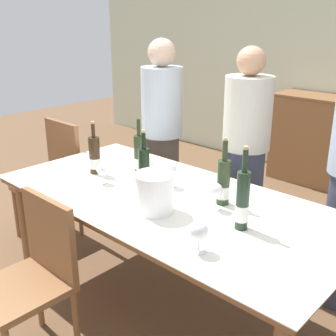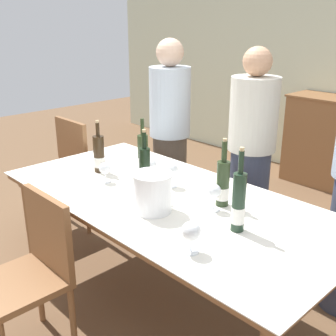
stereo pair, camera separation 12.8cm
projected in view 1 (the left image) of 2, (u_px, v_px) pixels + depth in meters
ground_plane at (168, 306)px, 2.67m from camera, size 12.00×12.00×0.00m
sideboard_cabinet at (326, 142)px, 4.49m from camera, size 1.14×0.46×0.96m
dining_table at (168, 207)px, 2.44m from camera, size 2.11×1.02×0.76m
ice_bucket at (154, 192)px, 2.21m from camera, size 0.22×0.22×0.21m
wine_bottle_0 at (242, 202)px, 2.02m from camera, size 0.07×0.07×0.42m
wine_bottle_1 at (223, 183)px, 2.30m from camera, size 0.07×0.07×0.38m
wine_bottle_2 at (144, 173)px, 2.42m from camera, size 0.07×0.07×0.39m
wine_bottle_3 at (139, 156)px, 2.75m from camera, size 0.07×0.07×0.37m
wine_bottle_4 at (95, 156)px, 2.76m from camera, size 0.07×0.07×0.35m
wine_glass_0 at (170, 170)px, 2.54m from camera, size 0.08×0.08×0.15m
wine_glass_1 at (216, 191)px, 2.24m from camera, size 0.07×0.07×0.15m
wine_glass_2 at (199, 231)px, 1.83m from camera, size 0.09×0.09×0.15m
wine_glass_3 at (148, 165)px, 2.67m from camera, size 0.08×0.08×0.14m
wine_glass_4 at (102, 170)px, 2.59m from camera, size 0.07×0.07×0.13m
chair_near_front at (34, 270)px, 2.15m from camera, size 0.42×0.42×0.88m
chair_left_end at (54, 173)px, 3.42m from camera, size 0.42×0.42×0.95m
person_host at (162, 138)px, 3.45m from camera, size 0.33×0.33×1.59m
person_guest_left at (245, 160)px, 2.98m from camera, size 0.33×0.33×1.56m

